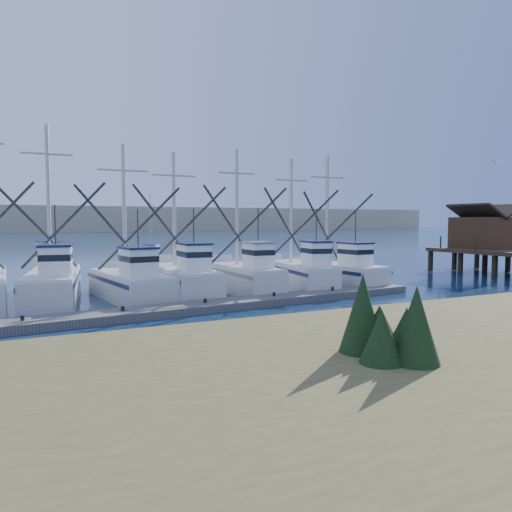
{
  "coord_description": "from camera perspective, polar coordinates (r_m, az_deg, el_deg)",
  "views": [
    {
      "loc": [
        -14.37,
        -16.94,
        4.29
      ],
      "look_at": [
        -1.92,
        8.0,
        2.33
      ],
      "focal_mm": 35.0,
      "sensor_mm": 36.0,
      "label": 1
    }
  ],
  "objects": [
    {
      "name": "ground",
      "position": [
        22.62,
        13.63,
        -7.01
      ],
      "size": [
        500.0,
        500.0,
        0.0
      ],
      "primitive_type": "plane",
      "color": "#0D1A39",
      "rests_on": "ground"
    },
    {
      "name": "shore_bank",
      "position": [
        10.04,
        15.66,
        -16.45
      ],
      "size": [
        40.0,
        10.0,
        1.6
      ],
      "primitive_type": "cube",
      "color": "#4C422D",
      "rests_on": "ground"
    },
    {
      "name": "floating_dock",
      "position": [
        23.71,
        -8.01,
        -5.97
      ],
      "size": [
        28.01,
        4.64,
        0.37
      ],
      "primitive_type": "cube",
      "rotation": [
        0.0,
        0.0,
        0.1
      ],
      "color": "#65605A",
      "rests_on": "ground"
    },
    {
      "name": "dune_ridge",
      "position": [
        227.39,
        -22.97,
        3.89
      ],
      "size": [
        360.0,
        60.0,
        10.0
      ],
      "primitive_type": "cube",
      "color": "tan",
      "rests_on": "ground"
    },
    {
      "name": "trawler_fleet",
      "position": [
        28.07,
        -12.92,
        -2.85
      ],
      "size": [
        28.02,
        9.64,
        10.05
      ],
      "color": "silver",
      "rests_on": "ground"
    },
    {
      "name": "sailboat_near",
      "position": [
        73.55,
        -11.86,
        0.99
      ],
      "size": [
        3.56,
        5.73,
        8.1
      ],
      "rotation": [
        0.0,
        0.0,
        -0.36
      ],
      "color": "silver",
      "rests_on": "ground"
    },
    {
      "name": "sailboat_far",
      "position": [
        87.14,
        -22.59,
        1.23
      ],
      "size": [
        3.85,
        5.71,
        8.1
      ],
      "rotation": [
        0.0,
        0.0,
        0.41
      ],
      "color": "silver",
      "rests_on": "ground"
    },
    {
      "name": "flying_gull",
      "position": [
        41.63,
        25.72,
        9.7
      ],
      "size": [
        1.0,
        0.18,
        0.18
      ],
      "color": "white",
      "rests_on": "ground"
    }
  ]
}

